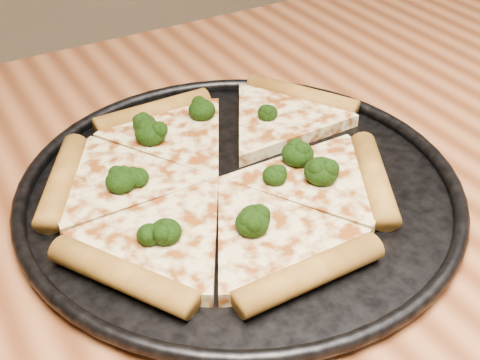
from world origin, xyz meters
TOP-DOWN VIEW (x-y plane):
  - dining_table at (0.00, 0.00)m, footprint 1.20×0.90m
  - pizza_pan at (-0.05, 0.09)m, footprint 0.38×0.38m
  - pizza at (-0.06, 0.10)m, footprint 0.34×0.29m
  - broccoli_florets at (-0.06, 0.10)m, footprint 0.19×0.20m

SIDE VIEW (x-z plane):
  - dining_table at x=0.00m, z-range 0.28..1.03m
  - pizza_pan at x=-0.05m, z-range 0.75..0.77m
  - pizza at x=-0.06m, z-range 0.75..0.78m
  - broccoli_florets at x=-0.06m, z-range 0.76..0.79m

